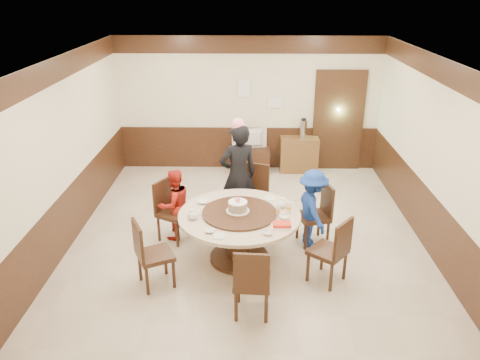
{
  "coord_description": "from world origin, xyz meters",
  "views": [
    {
      "loc": [
        0.01,
        -6.67,
        3.78
      ],
      "look_at": [
        -0.11,
        -0.36,
        1.1
      ],
      "focal_mm": 35.0,
      "sensor_mm": 36.0,
      "label": 1
    }
  ],
  "objects_px": {
    "shrimp_platter": "(282,225)",
    "birthday_cake": "(238,206)",
    "person_standing": "(238,176)",
    "banquet_table": "(239,227)",
    "person_blue": "(312,209)",
    "television": "(250,139)",
    "person_red": "(175,205)",
    "thermos": "(303,129)",
    "side_cabinet": "(299,154)",
    "tv_stand": "(250,160)"
  },
  "relations": [
    {
      "from": "thermos",
      "to": "person_blue",
      "type": "bearing_deg",
      "value": -93.06
    },
    {
      "from": "shrimp_platter",
      "to": "side_cabinet",
      "type": "bearing_deg",
      "value": 80.97
    },
    {
      "from": "birthday_cake",
      "to": "thermos",
      "type": "xyz_separation_m",
      "value": [
        1.29,
        3.51,
        0.08
      ]
    },
    {
      "from": "banquet_table",
      "to": "person_red",
      "type": "bearing_deg",
      "value": 148.51
    },
    {
      "from": "thermos",
      "to": "banquet_table",
      "type": "bearing_deg",
      "value": -109.64
    },
    {
      "from": "banquet_table",
      "to": "thermos",
      "type": "height_order",
      "value": "thermos"
    },
    {
      "from": "tv_stand",
      "to": "person_blue",
      "type": "bearing_deg",
      "value": -72.78
    },
    {
      "from": "person_blue",
      "to": "television",
      "type": "height_order",
      "value": "person_blue"
    },
    {
      "from": "birthday_cake",
      "to": "side_cabinet",
      "type": "relative_size",
      "value": 0.42
    },
    {
      "from": "tv_stand",
      "to": "thermos",
      "type": "height_order",
      "value": "thermos"
    },
    {
      "from": "person_blue",
      "to": "thermos",
      "type": "height_order",
      "value": "person_blue"
    },
    {
      "from": "side_cabinet",
      "to": "birthday_cake",
      "type": "bearing_deg",
      "value": -109.21
    },
    {
      "from": "birthday_cake",
      "to": "television",
      "type": "distance_m",
      "value": 3.49
    },
    {
      "from": "person_standing",
      "to": "person_red",
      "type": "distance_m",
      "value": 1.13
    },
    {
      "from": "person_red",
      "to": "shrimp_platter",
      "type": "relative_size",
      "value": 3.85
    },
    {
      "from": "person_red",
      "to": "thermos",
      "type": "relative_size",
      "value": 3.04
    },
    {
      "from": "birthday_cake",
      "to": "television",
      "type": "height_order",
      "value": "birthday_cake"
    },
    {
      "from": "television",
      "to": "thermos",
      "type": "xyz_separation_m",
      "value": [
        1.11,
        0.03,
        0.23
      ]
    },
    {
      "from": "birthday_cake",
      "to": "tv_stand",
      "type": "distance_m",
      "value": 3.54
    },
    {
      "from": "side_cabinet",
      "to": "television",
      "type": "bearing_deg",
      "value": -178.36
    },
    {
      "from": "birthday_cake",
      "to": "side_cabinet",
      "type": "distance_m",
      "value": 3.75
    },
    {
      "from": "banquet_table",
      "to": "birthday_cake",
      "type": "distance_m",
      "value": 0.33
    },
    {
      "from": "person_blue",
      "to": "banquet_table",
      "type": "bearing_deg",
      "value": 99.18
    },
    {
      "from": "birthday_cake",
      "to": "thermos",
      "type": "bearing_deg",
      "value": 69.89
    },
    {
      "from": "television",
      "to": "birthday_cake",
      "type": "bearing_deg",
      "value": 76.1
    },
    {
      "from": "person_standing",
      "to": "person_red",
      "type": "bearing_deg",
      "value": 4.44
    },
    {
      "from": "banquet_table",
      "to": "person_red",
      "type": "distance_m",
      "value": 1.2
    },
    {
      "from": "person_red",
      "to": "tv_stand",
      "type": "xyz_separation_m",
      "value": [
        1.17,
        2.88,
        -0.33
      ]
    },
    {
      "from": "person_blue",
      "to": "television",
      "type": "bearing_deg",
      "value": 4.11
    },
    {
      "from": "person_blue",
      "to": "thermos",
      "type": "bearing_deg",
      "value": -16.17
    },
    {
      "from": "person_standing",
      "to": "television",
      "type": "distance_m",
      "value": 2.41
    },
    {
      "from": "person_standing",
      "to": "birthday_cake",
      "type": "xyz_separation_m",
      "value": [
        0.02,
        -1.09,
        -0.02
      ]
    },
    {
      "from": "person_blue",
      "to": "person_standing",
      "type": "bearing_deg",
      "value": 46.95
    },
    {
      "from": "banquet_table",
      "to": "side_cabinet",
      "type": "relative_size",
      "value": 2.18
    },
    {
      "from": "banquet_table",
      "to": "tv_stand",
      "type": "height_order",
      "value": "banquet_table"
    },
    {
      "from": "birthday_cake",
      "to": "television",
      "type": "relative_size",
      "value": 0.45
    },
    {
      "from": "side_cabinet",
      "to": "thermos",
      "type": "bearing_deg",
      "value": 0.0
    },
    {
      "from": "birthday_cake",
      "to": "television",
      "type": "bearing_deg",
      "value": 87.13
    },
    {
      "from": "television",
      "to": "side_cabinet",
      "type": "distance_m",
      "value": 1.1
    },
    {
      "from": "shrimp_platter",
      "to": "birthday_cake",
      "type": "bearing_deg",
      "value": 146.16
    },
    {
      "from": "tv_stand",
      "to": "thermos",
      "type": "distance_m",
      "value": 1.31
    },
    {
      "from": "person_red",
      "to": "television",
      "type": "height_order",
      "value": "person_red"
    },
    {
      "from": "person_standing",
      "to": "tv_stand",
      "type": "height_order",
      "value": "person_standing"
    },
    {
      "from": "banquet_table",
      "to": "television",
      "type": "xyz_separation_m",
      "value": [
        0.15,
        3.51,
        0.18
      ]
    },
    {
      "from": "birthday_cake",
      "to": "tv_stand",
      "type": "bearing_deg",
      "value": 87.13
    },
    {
      "from": "banquet_table",
      "to": "side_cabinet",
      "type": "xyz_separation_m",
      "value": [
        1.2,
        3.54,
        -0.16
      ]
    },
    {
      "from": "person_standing",
      "to": "thermos",
      "type": "distance_m",
      "value": 2.76
    },
    {
      "from": "person_standing",
      "to": "shrimp_platter",
      "type": "bearing_deg",
      "value": 91.05
    },
    {
      "from": "shrimp_platter",
      "to": "television",
      "type": "xyz_separation_m",
      "value": [
        -0.43,
        3.89,
        -0.06
      ]
    },
    {
      "from": "thermos",
      "to": "person_red",
      "type": "bearing_deg",
      "value": -128.18
    }
  ]
}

